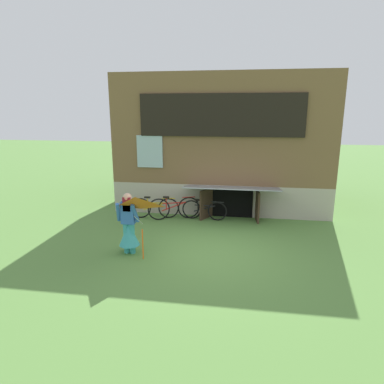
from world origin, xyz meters
name	(u,v)px	position (x,y,z in m)	size (l,w,h in m)	color
ground_plane	(210,251)	(0.00, 0.00, 0.00)	(60.00, 60.00, 0.00)	#56843D
log_house	(224,141)	(0.00, 5.25, 2.42)	(7.58, 5.63, 4.82)	#ADA393
person	(129,228)	(-2.04, -0.44, 0.67)	(0.61, 0.52, 1.59)	teal
kite	(136,214)	(-1.64, -1.02, 1.24)	(1.00, 1.09, 1.50)	orange
bicycle_black	(204,210)	(-0.46, 2.54, 0.34)	(1.53, 0.17, 0.70)	black
bicycle_red	(174,208)	(-1.48, 2.44, 0.39)	(1.68, 0.64, 0.80)	black
bicycle_yellow	(155,208)	(-2.15, 2.46, 0.37)	(1.64, 0.29, 0.75)	black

